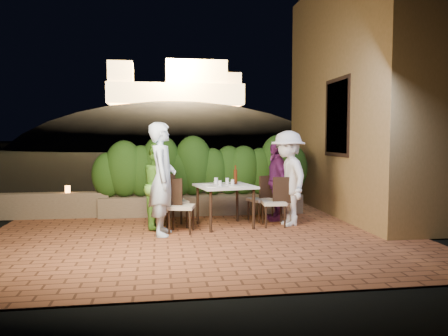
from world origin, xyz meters
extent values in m
plane|color=black|center=(0.00, 0.00, -0.02)|extent=(400.00, 400.00, 0.00)
cube|color=brown|center=(0.00, 0.50, -0.07)|extent=(7.00, 6.00, 0.15)
cube|color=olive|center=(3.60, 2.00, 2.50)|extent=(1.60, 5.00, 5.00)
cube|color=black|center=(2.82, 1.50, 2.00)|extent=(0.08, 1.00, 1.40)
cube|color=black|center=(2.81, 1.50, 2.00)|extent=(0.06, 1.15, 1.55)
cube|color=brown|center=(0.20, 2.30, 0.20)|extent=(4.20, 0.55, 0.40)
cube|color=brown|center=(-2.80, 2.30, 0.25)|extent=(2.20, 0.30, 0.50)
ellipsoid|color=black|center=(2.00, 60.00, -4.00)|extent=(52.00, 40.00, 22.00)
cylinder|color=white|center=(0.22, 0.70, 0.76)|extent=(0.25, 0.25, 0.01)
cylinder|color=white|center=(0.17, 1.10, 0.76)|extent=(0.20, 0.20, 0.01)
cylinder|color=white|center=(0.75, 0.78, 0.76)|extent=(0.21, 0.21, 0.01)
cylinder|color=white|center=(0.73, 1.26, 0.76)|extent=(0.20, 0.20, 0.01)
cylinder|color=white|center=(0.47, 0.99, 0.76)|extent=(0.24, 0.24, 0.01)
cylinder|color=white|center=(0.61, 0.69, 0.76)|extent=(0.23, 0.23, 0.01)
cylinder|color=silver|center=(0.35, 0.75, 0.80)|extent=(0.06, 0.06, 0.10)
cylinder|color=silver|center=(0.33, 1.13, 0.81)|extent=(0.07, 0.07, 0.12)
cylinder|color=silver|center=(0.60, 0.92, 0.80)|extent=(0.06, 0.06, 0.10)
cylinder|color=silver|center=(0.54, 1.13, 0.81)|extent=(0.07, 0.07, 0.11)
imported|color=white|center=(0.38, 1.26, 0.77)|extent=(0.18, 0.18, 0.04)
imported|color=silver|center=(-0.64, 0.44, 0.92)|extent=(0.52, 0.72, 1.85)
imported|color=#6EC23C|center=(-0.69, 1.04, 0.75)|extent=(0.61, 0.77, 1.51)
imported|color=white|center=(1.62, 0.91, 0.86)|extent=(0.78, 1.19, 1.72)
imported|color=#652162|center=(1.54, 1.41, 0.76)|extent=(0.41, 0.90, 1.52)
cylinder|color=orange|center=(-2.51, 2.30, 0.57)|extent=(0.10, 0.10, 0.14)
camera|label=1|loc=(-0.71, -6.73, 1.60)|focal=35.00mm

